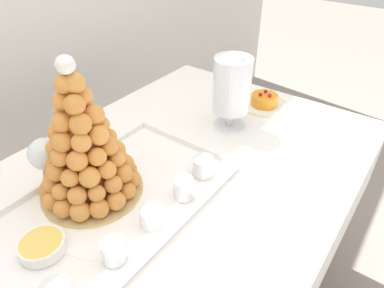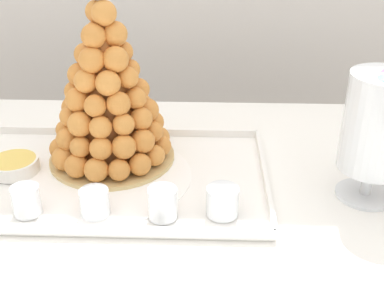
# 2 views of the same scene
# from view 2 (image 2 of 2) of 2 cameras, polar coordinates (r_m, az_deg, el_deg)

# --- Properties ---
(buffet_table) EXTENTS (1.51, 0.92, 0.76)m
(buffet_table) POSITION_cam_2_polar(r_m,az_deg,el_deg) (1.03, -3.55, -9.70)
(buffet_table) COLOR brown
(buffet_table) RESTS_ON ground_plane
(serving_tray) EXTENTS (0.66, 0.39, 0.02)m
(serving_tray) POSITION_cam_2_polar(r_m,az_deg,el_deg) (1.03, -9.89, -3.76)
(serving_tray) COLOR white
(serving_tray) RESTS_ON buffet_table
(croquembouche) EXTENTS (0.27, 0.27, 0.38)m
(croquembouche) POSITION_cam_2_polar(r_m,az_deg,el_deg) (1.03, -9.78, 5.60)
(croquembouche) COLOR tan
(croquembouche) RESTS_ON serving_tray
(dessert_cup_mid_left) EXTENTS (0.05, 0.05, 0.05)m
(dessert_cup_mid_left) POSITION_cam_2_polar(r_m,az_deg,el_deg) (0.94, -18.58, -6.30)
(dessert_cup_mid_left) COLOR silver
(dessert_cup_mid_left) RESTS_ON serving_tray
(dessert_cup_centre) EXTENTS (0.05, 0.05, 0.05)m
(dessert_cup_centre) POSITION_cam_2_polar(r_m,az_deg,el_deg) (0.91, -11.18, -6.72)
(dessert_cup_centre) COLOR silver
(dessert_cup_centre) RESTS_ON serving_tray
(dessert_cup_mid_right) EXTENTS (0.05, 0.05, 0.06)m
(dessert_cup_mid_right) POSITION_cam_2_polar(r_m,az_deg,el_deg) (0.88, -3.42, -6.96)
(dessert_cup_mid_right) COLOR silver
(dessert_cup_mid_right) RESTS_ON serving_tray
(dessert_cup_right) EXTENTS (0.06, 0.06, 0.05)m
(dessert_cup_right) POSITION_cam_2_polar(r_m,az_deg,el_deg) (0.89, 3.55, -6.72)
(dessert_cup_right) COLOR silver
(dessert_cup_right) RESTS_ON serving_tray
(creme_brulee_ramekin) EXTENTS (0.10, 0.10, 0.03)m
(creme_brulee_ramekin) POSITION_cam_2_polar(r_m,az_deg,el_deg) (1.09, -19.89, -2.25)
(creme_brulee_ramekin) COLOR white
(creme_brulee_ramekin) RESTS_ON serving_tray
(macaron_goblet) EXTENTS (0.13, 0.13, 0.27)m
(macaron_goblet) POSITION_cam_2_polar(r_m,az_deg,el_deg) (0.95, 20.78, 2.04)
(macaron_goblet) COLOR white
(macaron_goblet) RESTS_ON buffet_table
(wine_glass) EXTENTS (0.08, 0.08, 0.17)m
(wine_glass) POSITION_cam_2_polar(r_m,az_deg,el_deg) (1.13, -11.58, 5.76)
(wine_glass) COLOR silver
(wine_glass) RESTS_ON buffet_table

